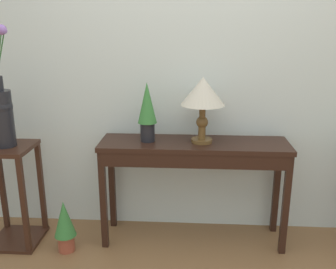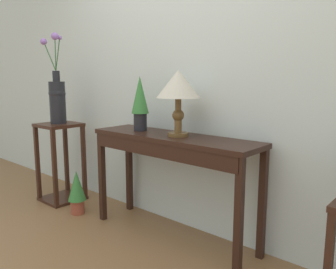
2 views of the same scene
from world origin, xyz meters
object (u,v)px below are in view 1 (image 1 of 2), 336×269
(table_lamp, at_px, (203,94))
(flower_vase_tall_left, at_px, (2,111))
(console_table, at_px, (194,158))
(potted_plant_on_console, at_px, (147,109))
(pedestal_stand_left, at_px, (12,195))
(potted_plant_floor, at_px, (65,224))

(table_lamp, xyz_separation_m, flower_vase_tall_left, (-1.39, -0.12, -0.11))
(console_table, xyz_separation_m, potted_plant_on_console, (-0.34, 0.03, 0.35))
(table_lamp, height_order, potted_plant_on_console, table_lamp)
(potted_plant_on_console, distance_m, flower_vase_tall_left, 1.01)
(pedestal_stand_left, xyz_separation_m, potted_plant_floor, (0.42, -0.10, -0.17))
(table_lamp, bearing_deg, potted_plant_floor, -166.98)
(table_lamp, xyz_separation_m, pedestal_stand_left, (-1.39, -0.12, -0.75))
(console_table, relative_size, potted_plant_on_console, 3.18)
(console_table, height_order, flower_vase_tall_left, flower_vase_tall_left)
(table_lamp, distance_m, pedestal_stand_left, 1.59)
(console_table, relative_size, flower_vase_tall_left, 1.64)
(table_lamp, xyz_separation_m, potted_plant_floor, (-0.97, -0.23, -0.92))
(console_table, xyz_separation_m, pedestal_stand_left, (-1.34, -0.10, -0.29))
(console_table, relative_size, table_lamp, 2.90)
(console_table, xyz_separation_m, flower_vase_tall_left, (-1.34, -0.10, 0.35))
(pedestal_stand_left, xyz_separation_m, flower_vase_tall_left, (0.00, -0.00, 0.64))
(pedestal_stand_left, bearing_deg, console_table, 4.24)
(console_table, height_order, pedestal_stand_left, console_table)
(console_table, height_order, table_lamp, table_lamp)
(table_lamp, bearing_deg, flower_vase_tall_left, -174.86)
(table_lamp, distance_m, potted_plant_on_console, 0.41)
(pedestal_stand_left, bearing_deg, potted_plant_floor, -13.86)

